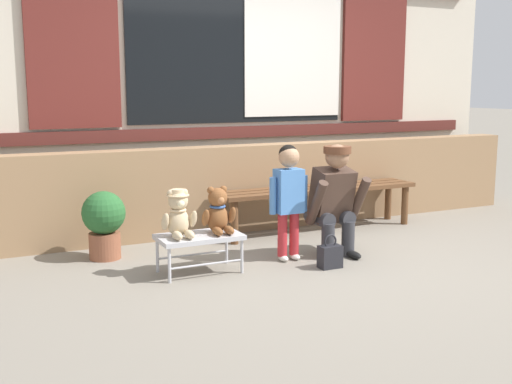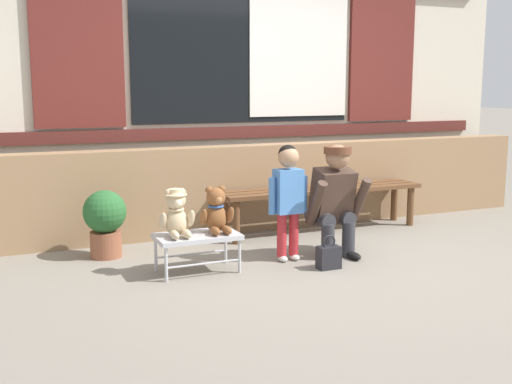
{
  "view_description": "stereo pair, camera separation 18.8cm",
  "coord_description": "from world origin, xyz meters",
  "views": [
    {
      "loc": [
        -2.7,
        -4.16,
        1.42
      ],
      "look_at": [
        -0.47,
        0.47,
        0.55
      ],
      "focal_mm": 43.8,
      "sensor_mm": 36.0,
      "label": 1
    },
    {
      "loc": [
        -2.53,
        -4.24,
        1.42
      ],
      "look_at": [
        -0.47,
        0.47,
        0.55
      ],
      "focal_mm": 43.8,
      "sensor_mm": 36.0,
      "label": 2
    }
  ],
  "objects": [
    {
      "name": "teddy_bear_plain",
      "position": [
        -0.92,
        0.22,
        0.46
      ],
      "size": [
        0.28,
        0.26,
        0.36
      ],
      "color": "brown",
      "rests_on": "small_display_bench"
    },
    {
      "name": "adult_crouching",
      "position": [
        0.14,
        0.21,
        0.48
      ],
      "size": [
        0.5,
        0.49,
        0.95
      ],
      "color": "#333338",
      "rests_on": "ground"
    },
    {
      "name": "wooden_bench_long",
      "position": [
        0.5,
        1.06,
        0.37
      ],
      "size": [
        2.1,
        0.4,
        0.44
      ],
      "color": "brown",
      "rests_on": "ground"
    },
    {
      "name": "shop_facade",
      "position": [
        0.0,
        1.94,
        1.86
      ],
      "size": [
        6.41,
        0.26,
        3.72
      ],
      "color": "beige",
      "rests_on": "ground"
    },
    {
      "name": "child_standing",
      "position": [
        -0.29,
        0.24,
        0.59
      ],
      "size": [
        0.35,
        0.18,
        0.96
      ],
      "color": "#B7282D",
      "rests_on": "ground"
    },
    {
      "name": "teddy_bear_with_hat",
      "position": [
        -1.24,
        0.22,
        0.47
      ],
      "size": [
        0.28,
        0.27,
        0.36
      ],
      "color": "#CCB289",
      "rests_on": "small_display_bench"
    },
    {
      "name": "brick_low_wall",
      "position": [
        0.0,
        1.43,
        0.42
      ],
      "size": [
        6.28,
        0.25,
        0.85
      ],
      "primitive_type": "cube",
      "color": "#997551",
      "rests_on": "ground"
    },
    {
      "name": "small_display_bench",
      "position": [
        -1.08,
        0.22,
        0.27
      ],
      "size": [
        0.64,
        0.36,
        0.3
      ],
      "color": "#BCBCC1",
      "rests_on": "ground"
    },
    {
      "name": "handbag_on_ground",
      "position": [
        -0.1,
        -0.11,
        0.1
      ],
      "size": [
        0.18,
        0.11,
        0.27
      ],
      "color": "#232328",
      "rests_on": "ground"
    },
    {
      "name": "potted_plant",
      "position": [
        -1.65,
        0.94,
        0.32
      ],
      "size": [
        0.36,
        0.36,
        0.57
      ],
      "color": "brown",
      "rests_on": "ground"
    },
    {
      "name": "ground_plane",
      "position": [
        0.0,
        0.0,
        0.0
      ],
      "size": [
        60.0,
        60.0,
        0.0
      ],
      "primitive_type": "plane",
      "color": "gray"
    }
  ]
}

